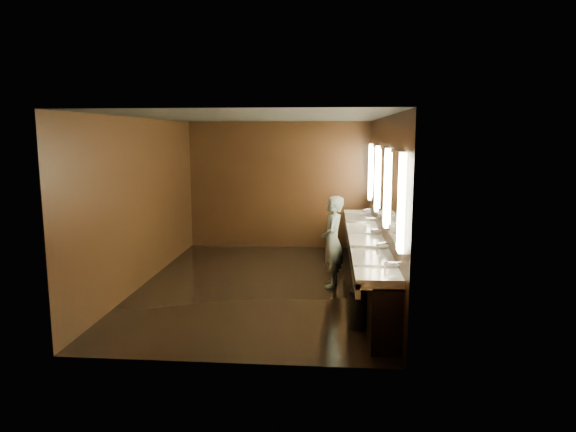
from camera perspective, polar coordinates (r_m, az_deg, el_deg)
The scene contains 10 objects.
floor at distance 8.78m, azimuth -3.01°, elevation -7.66°, with size 6.00×6.00×0.00m, color black.
ceiling at distance 8.41m, azimuth -3.18°, elevation 10.93°, with size 4.00×6.00×0.02m, color #2D2D2B.
wall_back at distance 11.44m, azimuth -1.04°, elevation 3.44°, with size 4.00×0.02×2.80m, color black.
wall_front at distance 5.57m, azimuth -7.31°, elevation -2.71°, with size 4.00×0.02×2.80m, color black.
wall_left at distance 8.98m, azimuth -15.85°, elevation 1.52°, with size 0.02×6.00×2.80m, color black.
wall_right at distance 8.44m, azimuth 10.48°, elevation 1.26°, with size 0.02×6.00×2.80m, color black.
sink_counter at distance 8.59m, azimuth 8.93°, elevation -4.70°, with size 0.55×5.40×1.01m.
mirror_band at distance 8.40m, azimuth 10.41°, elevation 3.62°, with size 0.06×5.03×1.15m.
person at distance 8.56m, azimuth 4.97°, elevation -2.84°, with size 0.56×0.37×1.53m, color #93D4DC.
trash_bin at distance 6.92m, azimuth 8.11°, elevation -10.19°, with size 0.33×0.33×0.51m, color black.
Camera 1 is at (1.16, -8.32, 2.54)m, focal length 32.00 mm.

